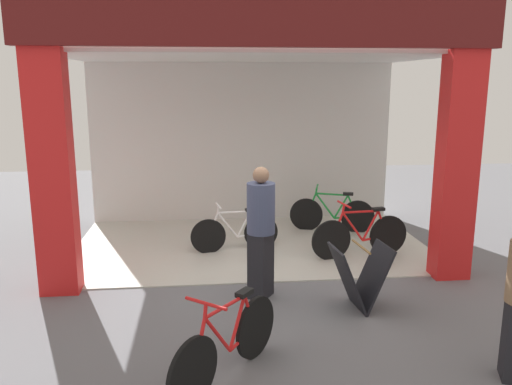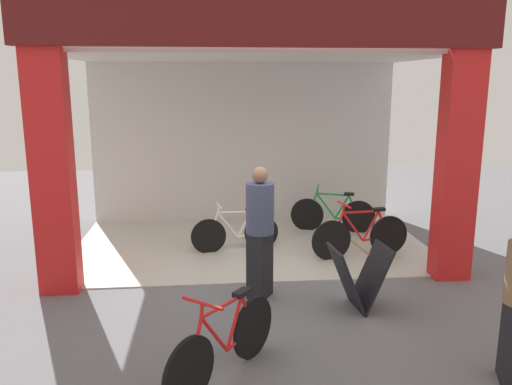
{
  "view_description": "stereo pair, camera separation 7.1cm",
  "coord_description": "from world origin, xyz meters",
  "views": [
    {
      "loc": [
        -0.81,
        -6.96,
        2.86
      ],
      "look_at": [
        0.0,
        0.9,
        1.15
      ],
      "focal_mm": 36.22,
      "sensor_mm": 36.0,
      "label": 1
    },
    {
      "loc": [
        -0.74,
        -6.97,
        2.86
      ],
      "look_at": [
        0.0,
        0.9,
        1.15
      ],
      "focal_mm": 36.22,
      "sensor_mm": 36.0,
      "label": 2
    }
  ],
  "objects": [
    {
      "name": "pedestrian_2",
      "position": [
        -0.07,
        -0.45,
        0.93
      ],
      "size": [
        0.52,
        0.52,
        1.78
      ],
      "color": "black",
      "rests_on": "ground"
    },
    {
      "name": "sandwich_board_sign",
      "position": [
        1.14,
        -0.94,
        0.42
      ],
      "size": [
        0.76,
        0.62,
        0.85
      ],
      "color": "black",
      "rests_on": "ground"
    },
    {
      "name": "bicycle_inside_2",
      "position": [
        1.64,
        2.46,
        0.36
      ],
      "size": [
        1.57,
        0.54,
        0.89
      ],
      "color": "black",
      "rests_on": "ground"
    },
    {
      "name": "shop_facade",
      "position": [
        0.0,
        1.85,
        2.17
      ],
      "size": [
        6.32,
        3.91,
        4.04
      ],
      "color": "beige",
      "rests_on": "ground"
    },
    {
      "name": "bicycle_inside_0",
      "position": [
        1.74,
        0.97,
        0.37
      ],
      "size": [
        1.68,
        0.46,
        0.94
      ],
      "color": "black",
      "rests_on": "ground"
    },
    {
      "name": "ground_plane",
      "position": [
        0.0,
        0.0,
        0.0
      ],
      "size": [
        20.24,
        20.24,
        0.0
      ],
      "primitive_type": "plane",
      "color": "slate",
      "rests_on": "ground"
    },
    {
      "name": "bicycle_inside_1",
      "position": [
        -0.3,
        1.48,
        0.33
      ],
      "size": [
        1.51,
        0.42,
        0.84
      ],
      "color": "black",
      "rests_on": "ground"
    },
    {
      "name": "bicycle_parked_0",
      "position": [
        -0.62,
        -2.39,
        0.37
      ],
      "size": [
        1.09,
        1.34,
        0.93
      ],
      "color": "black",
      "rests_on": "ground"
    }
  ]
}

